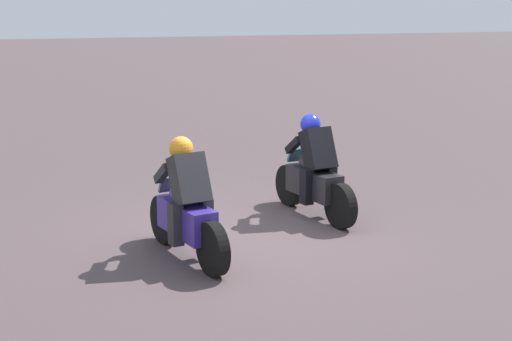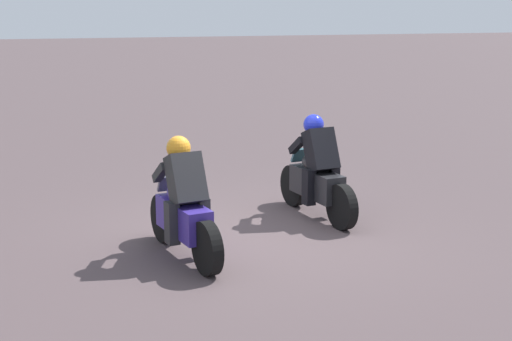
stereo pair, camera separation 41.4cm
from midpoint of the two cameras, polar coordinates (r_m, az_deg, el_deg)
The scene contains 3 objects.
ground_plane at distance 10.24m, azimuth -1.56°, elevation -4.95°, with size 120.00×120.00×0.00m, color #4F4143.
rider_lane_a at distance 11.02m, azimuth 3.36°, elevation -0.35°, with size 2.04×0.59×1.51m.
rider_lane_b at distance 9.24m, azimuth -6.56°, elevation -2.95°, with size 2.03×0.62×1.51m.
Camera 1 is at (-9.22, 3.22, 3.09)m, focal length 52.78 mm.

